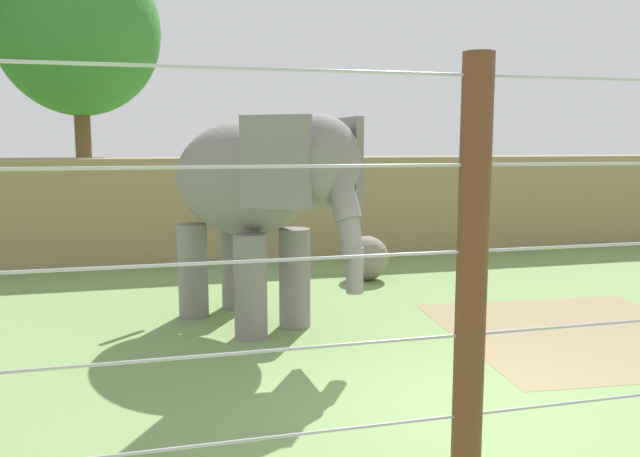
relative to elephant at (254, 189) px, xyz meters
The scene contains 6 objects.
ground_plane 4.88m from the elephant, 63.74° to the right, with size 120.00×120.00×0.00m, color #759956.
dirt_patch 5.56m from the elephant, 18.76° to the right, with size 4.04×4.12×0.01m, color #937F5B.
embankment_wall 6.61m from the elephant, 72.87° to the left, with size 36.00×1.80×2.56m, color #997F56.
elephant is the anchor object (origin of this frame).
enrichment_ball 4.36m from the elephant, 45.18° to the left, with size 0.95×0.95×0.95m, color gray.
tree_left_of_centre 10.76m from the elephant, 110.35° to the left, with size 4.51×4.51×8.42m.
Camera 1 is at (-3.36, -5.92, 2.91)m, focal length 35.46 mm.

